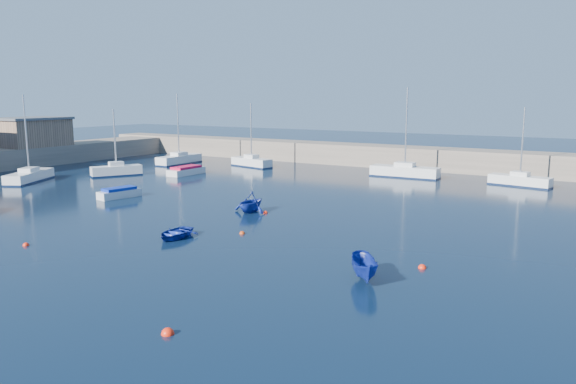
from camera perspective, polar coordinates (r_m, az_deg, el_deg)
The scene contains 19 objects.
ground at distance 32.30m, azimuth -17.01°, elevation -6.44°, with size 220.00×220.00×0.00m, color black.
back_wall at distance 70.85m, azimuth 11.83°, elevation 3.48°, with size 96.00×4.50×2.60m, color #796B5C.
brick_shed_a at distance 79.23m, azimuth -24.59°, elevation 5.48°, with size 6.00×8.00×3.40m, color #86674E.
sailboat_2 at distance 63.96m, azimuth -24.79°, elevation 1.48°, with size 4.82×6.96×8.91m.
sailboat_3 at distance 65.19m, azimuth -17.03°, elevation 2.13°, with size 3.95×5.47×7.34m.
sailboat_4 at distance 74.76m, azimuth -10.99°, elevation 3.30°, with size 2.01×6.92×9.05m.
sailboat_5 at distance 70.55m, azimuth -3.73°, elevation 3.08°, with size 6.14×2.96×7.91m.
sailboat_6 at distance 62.63m, azimuth 11.77°, elevation 2.08°, with size 7.46×2.32×9.67m.
sailboat_7 at distance 59.72m, azimuth 22.48°, elevation 1.10°, with size 6.02×2.64×7.72m.
motorboat_1 at distance 51.04m, azimuth -16.75°, elevation -0.08°, with size 1.96×3.90×0.91m.
motorboat_2 at distance 64.34m, azimuth -10.29°, elevation 2.15°, with size 1.77×4.75×0.97m.
dinghy_center at distance 35.78m, azimuth -11.42°, elevation -4.13°, with size 2.15×3.01×0.62m, color navy.
dinghy_left at distance 42.82m, azimuth -3.82°, elevation -1.02°, with size 2.60×3.01×1.58m, color navy.
dinghy_right at distance 27.40m, azimuth 7.81°, elevation -7.69°, with size 1.17×3.10×1.20m, color navy.
buoy_0 at distance 36.86m, azimuth -25.07°, elevation -4.96°, with size 0.38×0.38×0.38m, color #FF260D.
buoy_1 at distance 36.32m, azimuth -4.68°, elevation -4.26°, with size 0.38×0.38×0.38m, color #BE380E.
buoy_2 at distance 29.97m, azimuth 13.47°, elevation -7.54°, with size 0.43×0.43×0.43m, color #FF260D.
buoy_3 at distance 42.52m, azimuth -2.32°, elevation -2.17°, with size 0.38×0.38×0.38m, color #FF260D.
buoy_5 at distance 22.02m, azimuth -12.12°, elevation -13.94°, with size 0.49×0.49×0.49m, color #FF260D.
Camera 1 is at (23.42, -20.45, 8.76)m, focal length 35.00 mm.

